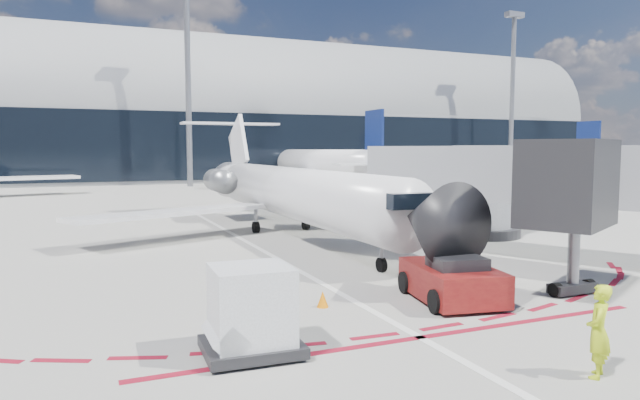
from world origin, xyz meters
name	(u,v)px	position (x,y,z in m)	size (l,w,h in m)	color
ground	(273,257)	(0.00, 0.00, 0.00)	(260.00, 260.00, 0.00)	gray
apron_centerline	(260,249)	(0.00, 2.00, 0.01)	(0.25, 40.00, 0.01)	silver
apron_stop_bar	(420,337)	(0.00, -11.50, 0.01)	(14.00, 0.25, 0.01)	maroon
terminal_building	(134,122)	(0.00, 64.97, 8.52)	(150.00, 24.15, 24.00)	gray
jet_bridge	(504,185)	(9.79, -3.01, 3.01)	(10.03, 15.20, 4.90)	gray
light_mast_centre	(188,84)	(5.00, 48.00, 12.50)	(0.70, 0.70, 25.00)	gray
light_mast_east	(512,98)	(55.00, 48.00, 12.50)	(0.70, 0.70, 25.00)	gray
regional_jet	(289,191)	(2.78, 5.70, 2.35)	(22.81, 28.13, 7.04)	white
pushback_tug	(452,280)	(2.78, -8.95, 0.63)	(2.86, 5.61, 1.43)	#590C0E
ramp_worker	(598,331)	(1.98, -14.95, 0.96)	(0.70, 0.46, 1.91)	#C1DF17
uld_container	(251,311)	(-4.14, -11.02, 1.00)	(2.23, 1.92, 2.02)	black
safety_cone_right	(323,299)	(-1.14, -8.08, 0.24)	(0.34, 0.34, 0.48)	orange
bg_airliner_2	(320,143)	(19.87, 41.88, 5.32)	(32.89, 34.82, 10.64)	white
bg_airliner_3	(510,147)	(46.14, 38.05, 4.86)	(30.04, 31.81, 9.72)	white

